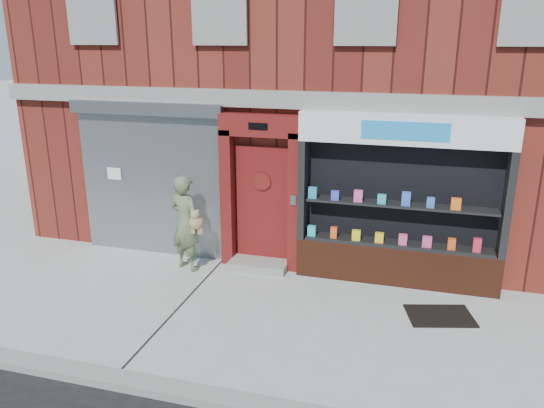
% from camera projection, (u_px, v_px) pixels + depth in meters
% --- Properties ---
extents(ground, '(80.00, 80.00, 0.00)m').
position_uv_depth(ground, '(273.00, 317.00, 8.28)').
color(ground, '#9E9E99').
rests_on(ground, ground).
extents(curb, '(60.00, 0.30, 0.12)m').
position_uv_depth(curb, '(224.00, 400.00, 6.29)').
color(curb, gray).
rests_on(curb, ground).
extents(building, '(12.00, 8.16, 8.00)m').
position_uv_depth(building, '(341.00, 46.00, 12.59)').
color(building, '#591A14').
rests_on(building, ground).
extents(shutter_bay, '(3.10, 0.30, 3.04)m').
position_uv_depth(shutter_bay, '(151.00, 170.00, 10.32)').
color(shutter_bay, gray).
rests_on(shutter_bay, ground).
extents(red_door_bay, '(1.52, 0.58, 2.90)m').
position_uv_depth(red_door_bay, '(261.00, 192.00, 9.75)').
color(red_door_bay, '#510F0E').
rests_on(red_door_bay, ground).
extents(pharmacy_bay, '(3.50, 0.41, 3.00)m').
position_uv_depth(pharmacy_bay, '(399.00, 209.00, 9.09)').
color(pharmacy_bay, '#502313').
rests_on(pharmacy_bay, ground).
extents(woman, '(0.79, 0.64, 1.82)m').
position_uv_depth(woman, '(186.00, 223.00, 9.78)').
color(woman, '#5B6A46').
rests_on(woman, ground).
extents(doormat, '(1.15, 0.93, 0.03)m').
position_uv_depth(doormat, '(440.00, 316.00, 8.30)').
color(doormat, black).
rests_on(doormat, ground).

